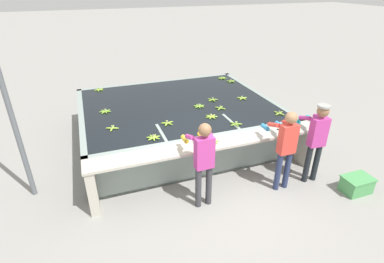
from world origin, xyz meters
name	(u,v)px	position (x,y,z in m)	size (l,w,h in m)	color
ground_plane	(215,190)	(0.00, 0.00, 0.00)	(80.00, 80.00, 0.00)	gray
wash_tank	(178,120)	(0.00, 2.35, 0.46)	(4.64, 3.82, 0.92)	gray
work_ledge	(211,155)	(0.00, 0.23, 0.66)	(4.64, 0.45, 0.92)	#B7B2A3
worker_0	(203,158)	(-0.37, -0.27, 0.97)	(0.42, 0.71, 1.62)	#38383D
worker_1	(286,144)	(1.23, -0.34, 0.96)	(0.40, 0.71, 1.61)	navy
worker_2	(316,136)	(1.93, -0.32, 1.00)	(0.44, 0.73, 1.64)	#1E2328
banana_bunch_floating_0	(242,98)	(1.65, 2.09, 0.94)	(0.26, 0.28, 0.08)	#9EC642
banana_bunch_floating_1	(236,124)	(0.79, 0.78, 0.94)	(0.28, 0.27, 0.08)	#75A333
banana_bunch_floating_2	(99,90)	(-1.74, 4.00, 0.94)	(0.27, 0.28, 0.08)	#8CB738
banana_bunch_floating_3	(105,111)	(-1.73, 2.40, 0.94)	(0.28, 0.28, 0.08)	#75A333
banana_bunch_floating_4	(211,117)	(0.46, 1.30, 0.94)	(0.28, 0.28, 0.08)	#8CB738
banana_bunch_floating_5	(212,100)	(0.89, 2.24, 0.94)	(0.28, 0.27, 0.08)	#75A333
banana_bunch_floating_6	(167,123)	(-0.55, 1.31, 0.94)	(0.28, 0.26, 0.08)	#8CB738
banana_bunch_floating_7	(279,113)	(1.97, 0.94, 0.94)	(0.27, 0.27, 0.08)	#93BC3D
banana_bunch_floating_8	(231,81)	(2.01, 3.45, 0.94)	(0.27, 0.28, 0.08)	#75A333
banana_bunch_floating_9	(220,108)	(0.84, 1.67, 0.94)	(0.23, 0.23, 0.08)	#7FAD33
banana_bunch_floating_10	(222,78)	(1.90, 3.82, 0.94)	(0.28, 0.28, 0.08)	#75A333
banana_bunch_floating_11	(153,137)	(-0.98, 0.78, 0.94)	(0.28, 0.28, 0.08)	#8CB738
banana_bunch_floating_12	(199,106)	(0.42, 1.96, 0.94)	(0.27, 0.28, 0.08)	#75A333
banana_bunch_floating_13	(112,128)	(-1.68, 1.46, 0.94)	(0.28, 0.28, 0.08)	#9EC642
banana_bunch_ledge_0	(212,141)	(0.02, 0.26, 0.94)	(0.28, 0.28, 0.08)	#93BC3D
knife_0	(283,131)	(1.54, 0.19, 0.93)	(0.22, 0.31, 0.02)	silver
crate	(357,184)	(2.52, -0.97, 0.16)	(0.55, 0.39, 0.32)	#4C9E56
support_post_left	(12,117)	(-3.28, 1.06, 1.60)	(0.09, 0.09, 3.20)	slate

